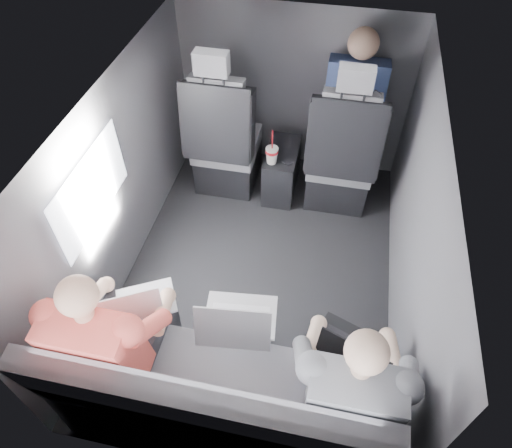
% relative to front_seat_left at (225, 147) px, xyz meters
% --- Properties ---
extents(floor, '(2.60, 2.60, 0.00)m').
position_rel_front_seat_left_xyz_m(floor, '(0.45, -0.84, -0.40)').
color(floor, black).
rests_on(floor, ground).
extents(ceiling, '(2.60, 2.60, 0.00)m').
position_rel_front_seat_left_xyz_m(ceiling, '(0.45, -0.84, 0.95)').
color(ceiling, '#B2B2AD').
rests_on(ceiling, panel_back).
extents(panel_left, '(0.02, 2.60, 1.35)m').
position_rel_front_seat_left_xyz_m(panel_left, '(-0.45, -0.84, 0.27)').
color(panel_left, '#56565B').
rests_on(panel_left, floor).
extents(panel_right, '(0.02, 2.60, 1.35)m').
position_rel_front_seat_left_xyz_m(panel_right, '(1.35, -0.84, 0.27)').
color(panel_right, '#56565B').
rests_on(panel_right, floor).
extents(panel_front, '(1.80, 0.02, 1.35)m').
position_rel_front_seat_left_xyz_m(panel_front, '(0.45, 0.46, 0.27)').
color(panel_front, '#56565B').
rests_on(panel_front, floor).
extents(panel_back, '(1.80, 0.02, 1.35)m').
position_rel_front_seat_left_xyz_m(panel_back, '(0.45, -2.14, 0.27)').
color(panel_back, '#56565B').
rests_on(panel_back, floor).
extents(side_window, '(0.02, 0.75, 0.42)m').
position_rel_front_seat_left_xyz_m(side_window, '(-0.43, -1.14, 0.50)').
color(side_window, white).
rests_on(side_window, panel_left).
extents(seatbelt, '(0.35, 0.11, 0.59)m').
position_rel_front_seat_left_xyz_m(seatbelt, '(0.90, -0.17, 0.40)').
color(seatbelt, black).
rests_on(seatbelt, front_seat_right).
extents(front_seat_left, '(0.52, 0.58, 1.26)m').
position_rel_front_seat_left_xyz_m(front_seat_left, '(0.00, 0.00, 0.00)').
color(front_seat_left, black).
rests_on(front_seat_left, floor).
extents(front_seat_right, '(0.52, 0.58, 1.26)m').
position_rel_front_seat_left_xyz_m(front_seat_right, '(0.90, 0.00, 0.00)').
color(front_seat_right, black).
rests_on(front_seat_right, floor).
extents(center_console, '(0.24, 0.48, 0.41)m').
position_rel_front_seat_left_xyz_m(center_console, '(0.45, 0.04, -0.20)').
color(center_console, black).
rests_on(center_console, floor).
extents(rear_bench, '(1.60, 0.57, 0.92)m').
position_rel_front_seat_left_xyz_m(rear_bench, '(0.45, -1.90, -0.09)').
color(rear_bench, slate).
rests_on(rear_bench, floor).
extents(soda_cup, '(0.10, 0.10, 0.29)m').
position_rel_front_seat_left_xyz_m(soda_cup, '(0.39, -0.11, 0.07)').
color(soda_cup, white).
rests_on(soda_cup, center_console).
extents(laptop_white, '(0.36, 0.40, 0.22)m').
position_rel_front_seat_left_xyz_m(laptop_white, '(-0.01, -1.62, 0.23)').
color(laptop_white, silver).
rests_on(laptop_white, passenger_rear_left).
extents(laptop_silver, '(0.39, 0.36, 0.26)m').
position_rel_front_seat_left_xyz_m(laptop_silver, '(0.50, -1.61, 0.23)').
color(laptop_silver, '#ABABAF').
rests_on(laptop_silver, rear_bench).
extents(laptop_black, '(0.39, 0.40, 0.24)m').
position_rel_front_seat_left_xyz_m(laptop_black, '(1.04, -1.67, 0.23)').
color(laptop_black, black).
rests_on(laptop_black, passenger_rear_right).
extents(passenger_rear_left, '(0.48, 0.61, 1.20)m').
position_rel_front_seat_left_xyz_m(passenger_rear_left, '(-0.07, -1.81, 0.22)').
color(passenger_rear_left, '#2D2D32').
rests_on(passenger_rear_left, rear_bench).
extents(passenger_rear_right, '(0.47, 0.60, 1.18)m').
position_rel_front_seat_left_xyz_m(passenger_rear_right, '(1.05, -1.81, 0.21)').
color(passenger_rear_right, navy).
rests_on(passenger_rear_right, rear_bench).
extents(passenger_front_right, '(0.42, 0.42, 0.88)m').
position_rel_front_seat_left_xyz_m(passenger_front_right, '(0.92, 0.26, 0.36)').
color(passenger_front_right, navy).
rests_on(passenger_front_right, front_seat_right).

